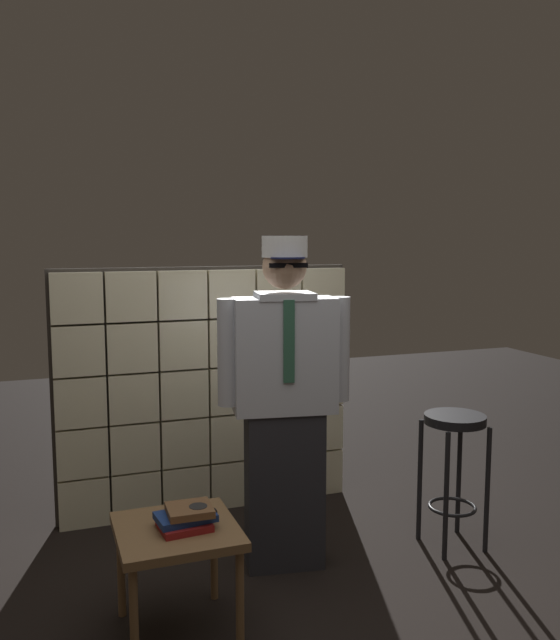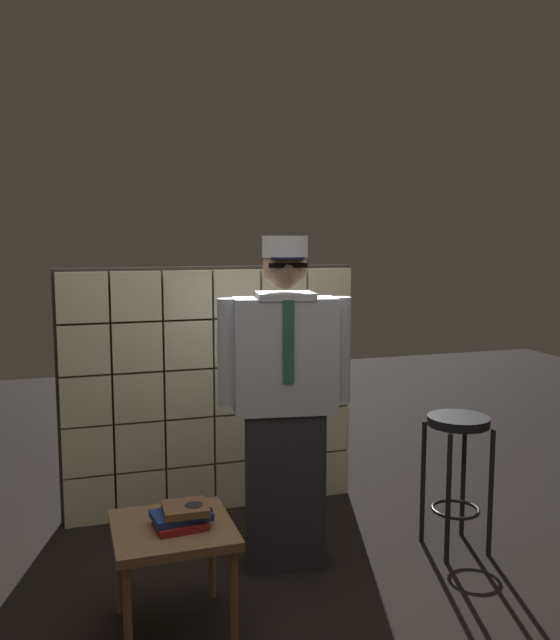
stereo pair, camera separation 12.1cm
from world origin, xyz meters
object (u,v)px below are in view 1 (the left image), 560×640
book_stack (186,517)px  coffee_mug (199,516)px  standing_person (284,398)px  side_table (177,541)px  bar_stool (454,449)px

book_stack → coffee_mug: 0.05m
standing_person → book_stack: size_ratio=6.59×
side_table → book_stack: size_ratio=1.96×
bar_stool → side_table: bar_stool is taller
standing_person → side_table: (-0.66, -0.42, -0.49)m
bar_stool → side_table: (-1.63, -0.31, -0.14)m
standing_person → coffee_mug: (-0.56, -0.45, -0.37)m
side_table → coffee_mug: size_ratio=4.13×
standing_person → bar_stool: size_ratio=2.30×
bar_stool → coffee_mug: bearing=-167.5°
standing_person → coffee_mug: 0.81m
bar_stool → book_stack: bar_stool is taller
bar_stool → standing_person: bearing=173.3°
bar_stool → book_stack: bearing=-168.3°
bar_stool → book_stack: size_ratio=2.87×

